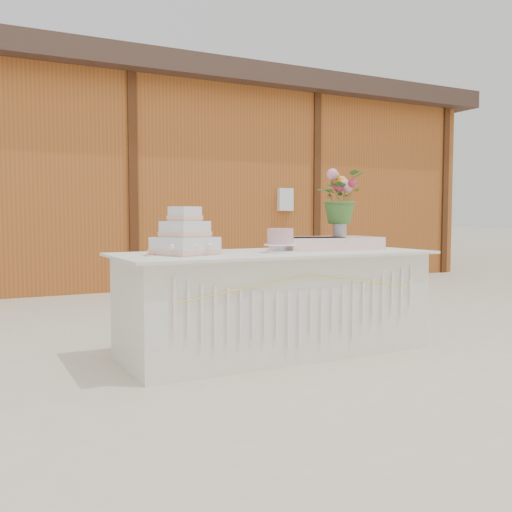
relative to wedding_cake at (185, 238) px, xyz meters
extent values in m
plane|color=beige|center=(0.71, -0.01, -0.88)|extent=(80.00, 80.00, 0.00)
cube|color=#9C4F20|center=(0.71, 5.99, 0.62)|extent=(12.00, 4.00, 3.00)
cube|color=#3B2921|center=(0.71, 5.99, 2.27)|extent=(12.60, 4.60, 0.30)
cube|color=silver|center=(0.71, -0.01, -0.51)|extent=(2.28, 0.88, 0.75)
cube|color=silver|center=(0.71, -0.01, -0.12)|extent=(2.40, 1.00, 0.02)
cube|color=silver|center=(0.00, 0.00, -0.05)|extent=(0.47, 0.47, 0.12)
cube|color=#F4B49A|center=(0.00, 0.00, -0.09)|extent=(0.48, 0.48, 0.03)
cube|color=silver|center=(0.00, 0.00, 0.07)|extent=(0.34, 0.34, 0.11)
cube|color=#F4B49A|center=(0.00, 0.00, 0.03)|extent=(0.35, 0.35, 0.03)
cube|color=silver|center=(0.00, 0.00, 0.17)|extent=(0.22, 0.22, 0.10)
cube|color=#F4B49A|center=(0.00, 0.00, 0.15)|extent=(0.23, 0.23, 0.03)
cylinder|color=white|center=(0.72, -0.09, -0.11)|extent=(0.21, 0.21, 0.01)
cylinder|color=white|center=(0.72, -0.09, -0.08)|extent=(0.06, 0.06, 0.04)
cylinder|color=white|center=(0.72, -0.09, -0.06)|extent=(0.25, 0.25, 0.01)
cylinder|color=#E1A2A4|center=(0.72, -0.09, 0.01)|extent=(0.20, 0.20, 0.12)
cube|color=#FFD3CD|center=(1.23, 0.05, -0.06)|extent=(0.86, 0.55, 0.10)
cylinder|color=#ACACB0|center=(1.35, 0.05, 0.07)|extent=(0.11, 0.11, 0.15)
imported|color=#3E6F2C|center=(1.35, 0.05, 0.36)|extent=(0.48, 0.45, 0.43)
camera|label=1|loc=(-1.39, -3.78, 0.16)|focal=40.00mm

